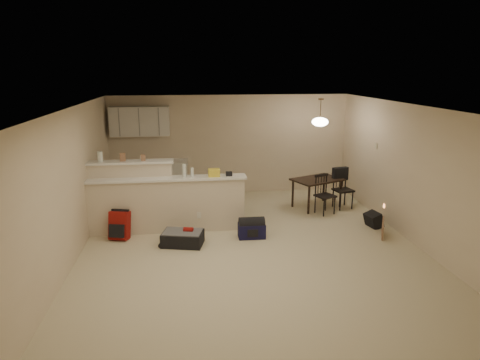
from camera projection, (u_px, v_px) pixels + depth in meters
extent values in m
plane|color=beige|center=(250.00, 245.00, 7.81)|extent=(7.00, 7.00, 0.00)
plane|color=white|center=(251.00, 107.00, 7.18)|extent=(7.00, 7.00, 0.00)
cube|color=beige|center=(230.00, 145.00, 10.85)|extent=(6.00, 0.02, 2.50)
cube|color=beige|center=(304.00, 268.00, 4.13)|extent=(6.00, 0.02, 2.50)
cube|color=beige|center=(73.00, 184.00, 7.13)|extent=(0.02, 7.00, 2.50)
cube|color=beige|center=(412.00, 174.00, 7.85)|extent=(0.02, 7.00, 2.50)
cube|color=beige|center=(168.00, 206.00, 8.36)|extent=(3.00, 0.28, 1.05)
cube|color=white|center=(167.00, 179.00, 8.22)|extent=(3.08, 0.38, 0.04)
cube|color=beige|center=(132.00, 196.00, 8.45)|extent=(1.60, 0.24, 1.35)
cube|color=white|center=(130.00, 162.00, 8.27)|extent=(1.68, 0.34, 0.04)
cube|color=white|center=(140.00, 121.00, 10.25)|extent=(1.40, 0.34, 0.70)
cube|color=white|center=(151.00, 181.00, 10.52)|extent=(1.80, 0.60, 0.90)
cube|color=beige|center=(376.00, 146.00, 9.28)|extent=(0.02, 0.12, 0.12)
cylinder|color=silver|center=(100.00, 157.00, 8.18)|extent=(0.10, 0.10, 0.20)
cube|color=#96694D|center=(123.00, 157.00, 8.23)|extent=(0.10, 0.07, 0.16)
cube|color=#96694D|center=(143.00, 158.00, 8.29)|extent=(0.08, 0.06, 0.12)
cylinder|color=silver|center=(184.00, 171.00, 8.23)|extent=(0.07, 0.07, 0.26)
cylinder|color=silver|center=(192.00, 172.00, 8.25)|extent=(0.06, 0.06, 0.18)
cube|color=#96694D|center=(214.00, 173.00, 8.31)|extent=(0.22, 0.18, 0.14)
cube|color=#96694D|center=(229.00, 174.00, 8.35)|extent=(0.12, 0.10, 0.08)
cube|color=#96694D|center=(214.00, 173.00, 8.31)|extent=(0.13, 0.10, 0.11)
cube|color=black|center=(317.00, 180.00, 9.79)|extent=(1.28, 1.09, 0.04)
cylinder|color=black|center=(309.00, 200.00, 9.41)|extent=(0.05, 0.05, 0.64)
cylinder|color=black|center=(341.00, 194.00, 9.87)|extent=(0.05, 0.05, 0.64)
cylinder|color=black|center=(293.00, 194.00, 9.89)|extent=(0.05, 0.05, 0.64)
cylinder|color=black|center=(324.00, 188.00, 10.35)|extent=(0.05, 0.05, 0.64)
cylinder|color=brown|center=(321.00, 110.00, 9.39)|extent=(0.02, 0.02, 0.50)
cylinder|color=brown|center=(321.00, 99.00, 9.33)|extent=(0.12, 0.12, 0.03)
ellipsoid|color=white|center=(320.00, 122.00, 9.46)|extent=(0.36, 0.36, 0.20)
cube|color=black|center=(183.00, 238.00, 7.79)|extent=(0.81, 0.62, 0.24)
cube|color=maroon|center=(120.00, 225.00, 8.04)|extent=(0.40, 0.30, 0.53)
cube|color=#131239|center=(252.00, 231.00, 8.12)|extent=(0.51, 0.28, 0.28)
cube|color=black|center=(374.00, 220.00, 8.67)|extent=(0.30, 0.37, 0.29)
cube|color=#96694D|center=(383.00, 229.00, 8.12)|extent=(0.20, 0.41, 0.33)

